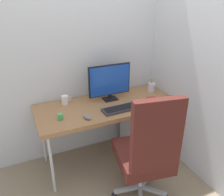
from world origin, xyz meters
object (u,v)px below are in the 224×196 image
at_px(notebook, 155,101).
at_px(pen_holder, 151,87).
at_px(mouse, 87,117).
at_px(coffee_mug, 65,100).
at_px(filing_cabinet, 146,131).
at_px(desk_clamp_accessory, 60,117).
at_px(office_chair, 147,151).
at_px(keyboard, 123,108).
at_px(monitor, 110,81).

bearing_deg(notebook, pen_holder, 72.94).
xyz_separation_m(mouse, coffee_mug, (-0.11, 0.40, 0.03)).
distance_m(filing_cabinet, pen_holder, 0.54).
bearing_deg(mouse, desk_clamp_accessory, 139.97).
distance_m(office_chair, coffee_mug, 1.04).
bearing_deg(notebook, keyboard, -170.99).
xyz_separation_m(office_chair, desk_clamp_accessory, (-0.60, 0.59, 0.18)).
height_order(office_chair, desk_clamp_accessory, office_chair).
height_order(keyboard, pen_holder, pen_holder).
height_order(office_chair, notebook, office_chair).
xyz_separation_m(office_chair, filing_cabinet, (0.43, 0.66, -0.30)).
relative_size(monitor, desk_clamp_accessory, 8.10).
bearing_deg(filing_cabinet, pen_holder, 49.34).
xyz_separation_m(filing_cabinet, coffee_mug, (-0.90, 0.25, 0.50)).
bearing_deg(notebook, desk_clamp_accessory, -175.60).
bearing_deg(office_chair, notebook, 50.86).
bearing_deg(keyboard, mouse, -175.56).
relative_size(monitor, keyboard, 1.09).
relative_size(office_chair, keyboard, 2.55).
relative_size(filing_cabinet, pen_holder, 3.10).
xyz_separation_m(monitor, keyboard, (0.02, -0.29, -0.20)).
bearing_deg(office_chair, mouse, 125.91).
height_order(keyboard, mouse, mouse).
xyz_separation_m(filing_cabinet, desk_clamp_accessory, (-1.03, -0.06, 0.48)).
distance_m(filing_cabinet, desk_clamp_accessory, 1.13).
xyz_separation_m(office_chair, coffee_mug, (-0.48, 0.90, 0.20)).
xyz_separation_m(office_chair, notebook, (0.45, 0.55, 0.16)).
xyz_separation_m(filing_cabinet, pen_holder, (0.14, 0.16, 0.50)).
bearing_deg(mouse, filing_cabinet, -8.64).
bearing_deg(office_chair, monitor, 88.93).
height_order(mouse, pen_holder, pen_holder).
height_order(filing_cabinet, coffee_mug, coffee_mug).
distance_m(office_chair, filing_cabinet, 0.84).
height_order(office_chair, keyboard, office_chair).
bearing_deg(desk_clamp_accessory, mouse, -20.49).
relative_size(filing_cabinet, keyboard, 1.21).
relative_size(keyboard, mouse, 4.20).
height_order(keyboard, coffee_mug, coffee_mug).
bearing_deg(coffee_mug, desk_clamp_accessory, -111.68).
xyz_separation_m(office_chair, pen_holder, (0.56, 0.82, 0.21)).
distance_m(pen_holder, desk_clamp_accessory, 1.19).
distance_m(mouse, coffee_mug, 0.42).
height_order(monitor, mouse, monitor).
bearing_deg(keyboard, office_chair, -94.05).
bearing_deg(notebook, office_chair, -122.61).
xyz_separation_m(office_chair, mouse, (-0.36, 0.50, 0.17)).
relative_size(keyboard, coffee_mug, 4.17).
bearing_deg(filing_cabinet, office_chair, -123.09).
xyz_separation_m(office_chair, monitor, (0.02, 0.83, 0.37)).
bearing_deg(mouse, keyboard, -15.11).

